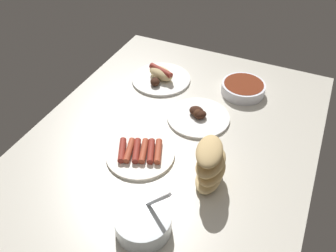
{
  "coord_description": "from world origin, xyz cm",
  "views": [
    {
      "loc": [
        -77.18,
        -34.23,
        80.65
      ],
      "look_at": [
        3.11,
        2.26,
        3.0
      ],
      "focal_mm": 38.36,
      "sensor_mm": 36.0,
      "label": 1
    }
  ],
  "objects_px": {
    "plate_sausages": "(140,153)",
    "bowl_chili": "(243,88)",
    "plate_hotdog_assembled": "(161,77)",
    "bowl_coleslaw": "(143,222)",
    "plate_grilled_meat": "(198,116)",
    "bread_stack": "(210,165)"
  },
  "relations": [
    {
      "from": "plate_grilled_meat",
      "to": "bowl_chili",
      "type": "height_order",
      "value": "bowl_chili"
    },
    {
      "from": "bowl_chili",
      "to": "plate_hotdog_assembled",
      "type": "xyz_separation_m",
      "value": [
        -0.05,
        0.32,
        -0.01
      ]
    },
    {
      "from": "bowl_chili",
      "to": "plate_hotdog_assembled",
      "type": "height_order",
      "value": "plate_hotdog_assembled"
    },
    {
      "from": "plate_hotdog_assembled",
      "to": "bowl_chili",
      "type": "bearing_deg",
      "value": -80.6
    },
    {
      "from": "bowl_coleslaw",
      "to": "plate_grilled_meat",
      "type": "height_order",
      "value": "bowl_coleslaw"
    },
    {
      "from": "plate_grilled_meat",
      "to": "plate_hotdog_assembled",
      "type": "bearing_deg",
      "value": 54.12
    },
    {
      "from": "plate_grilled_meat",
      "to": "plate_sausages",
      "type": "xyz_separation_m",
      "value": [
        -0.24,
        0.1,
        0.0
      ]
    },
    {
      "from": "plate_sausages",
      "to": "bowl_chili",
      "type": "distance_m",
      "value": 0.5
    },
    {
      "from": "bowl_coleslaw",
      "to": "bowl_chili",
      "type": "bearing_deg",
      "value": -5.92
    },
    {
      "from": "bread_stack",
      "to": "bowl_chili",
      "type": "height_order",
      "value": "bread_stack"
    },
    {
      "from": "plate_grilled_meat",
      "to": "plate_hotdog_assembled",
      "type": "relative_size",
      "value": 0.94
    },
    {
      "from": "bowl_chili",
      "to": "plate_hotdog_assembled",
      "type": "relative_size",
      "value": 0.7
    },
    {
      "from": "plate_grilled_meat",
      "to": "plate_sausages",
      "type": "relative_size",
      "value": 1.01
    },
    {
      "from": "plate_sausages",
      "to": "bowl_chili",
      "type": "xyz_separation_m",
      "value": [
        0.45,
        -0.2,
        0.01
      ]
    },
    {
      "from": "plate_hotdog_assembled",
      "to": "bowl_coleslaw",
      "type": "bearing_deg",
      "value": -158.44
    },
    {
      "from": "plate_grilled_meat",
      "to": "plate_hotdog_assembled",
      "type": "xyz_separation_m",
      "value": [
        0.16,
        0.22,
        0.01
      ]
    },
    {
      "from": "plate_grilled_meat",
      "to": "plate_hotdog_assembled",
      "type": "height_order",
      "value": "plate_hotdog_assembled"
    },
    {
      "from": "bowl_coleslaw",
      "to": "plate_hotdog_assembled",
      "type": "distance_m",
      "value": 0.68
    },
    {
      "from": "plate_grilled_meat",
      "to": "bread_stack",
      "type": "relative_size",
      "value": 1.51
    },
    {
      "from": "bread_stack",
      "to": "plate_grilled_meat",
      "type": "bearing_deg",
      "value": 26.76
    },
    {
      "from": "plate_sausages",
      "to": "plate_hotdog_assembled",
      "type": "relative_size",
      "value": 0.92
    },
    {
      "from": "plate_hotdog_assembled",
      "to": "bread_stack",
      "type": "bearing_deg",
      "value": -140.0
    }
  ]
}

